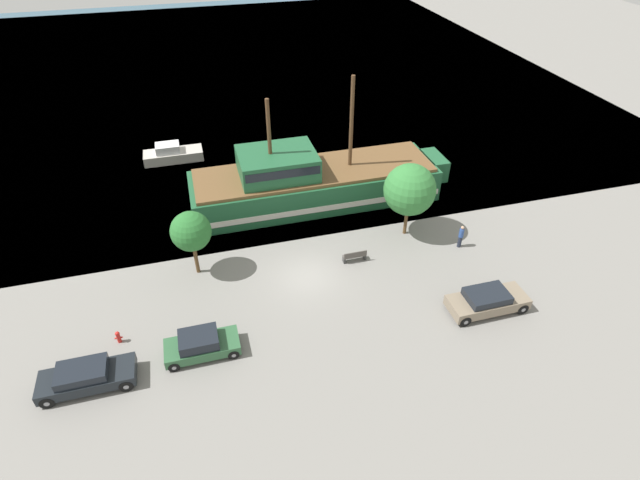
# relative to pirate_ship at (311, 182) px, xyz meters

# --- Properties ---
(ground_plane) EXTENTS (160.00, 160.00, 0.00)m
(ground_plane) POSITION_rel_pirate_ship_xyz_m (-2.64, -8.81, -1.66)
(ground_plane) COLOR gray
(water_surface) EXTENTS (80.00, 80.00, 0.00)m
(water_surface) POSITION_rel_pirate_ship_xyz_m (-2.64, 35.19, -1.66)
(water_surface) COLOR #33566B
(water_surface) RESTS_ON ground
(pirate_ship) EXTENTS (20.15, 5.50, 9.63)m
(pirate_ship) POSITION_rel_pirate_ship_xyz_m (0.00, 0.00, 0.00)
(pirate_ship) COLOR #1E5633
(pirate_ship) RESTS_ON water_surface
(moored_boat_dockside) EXTENTS (5.12, 1.92, 1.58)m
(moored_boat_dockside) POSITION_rel_pirate_ship_xyz_m (-10.28, 9.81, -1.06)
(moored_boat_dockside) COLOR #B7B2A8
(moored_boat_dockside) RESTS_ON water_surface
(parked_car_curb_front) EXTENTS (3.96, 1.81, 1.41)m
(parked_car_curb_front) POSITION_rel_pirate_ship_xyz_m (-9.63, -13.43, -0.97)
(parked_car_curb_front) COLOR #2D5B38
(parked_car_curb_front) RESTS_ON ground_plane
(parked_car_curb_mid) EXTENTS (4.72, 1.94, 1.38)m
(parked_car_curb_mid) POSITION_rel_pirate_ship_xyz_m (6.88, -14.53, -0.95)
(parked_car_curb_mid) COLOR #7F705B
(parked_car_curb_mid) RESTS_ON ground_plane
(parked_car_curb_rear) EXTENTS (4.67, 1.84, 1.36)m
(parked_car_curb_rear) POSITION_rel_pirate_ship_xyz_m (-15.37, -14.03, -0.96)
(parked_car_curb_rear) COLOR black
(parked_car_curb_rear) RESTS_ON ground_plane
(fire_hydrant) EXTENTS (0.42, 0.25, 0.76)m
(fire_hydrant) POSITION_rel_pirate_ship_xyz_m (-14.01, -11.37, -1.25)
(fire_hydrant) COLOR red
(fire_hydrant) RESTS_ON ground_plane
(bench_promenade_east) EXTENTS (1.56, 0.45, 0.85)m
(bench_promenade_east) POSITION_rel_pirate_ship_xyz_m (0.83, -8.15, -1.23)
(bench_promenade_east) COLOR #4C4742
(bench_promenade_east) RESTS_ON ground_plane
(pedestrian_walking_near) EXTENTS (0.32, 0.32, 1.71)m
(pedestrian_walking_near) POSITION_rel_pirate_ship_xyz_m (8.33, -8.55, -0.79)
(pedestrian_walking_near) COLOR #232838
(pedestrian_walking_near) RESTS_ON ground_plane
(tree_row_east) EXTENTS (2.52, 2.52, 4.51)m
(tree_row_east) POSITION_rel_pirate_ship_xyz_m (-9.33, -6.46, 1.57)
(tree_row_east) COLOR brown
(tree_row_east) RESTS_ON ground_plane
(tree_row_mideast) EXTENTS (3.57, 3.57, 5.41)m
(tree_row_mideast) POSITION_rel_pirate_ship_xyz_m (5.31, -6.06, 1.96)
(tree_row_mideast) COLOR brown
(tree_row_mideast) RESTS_ON ground_plane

